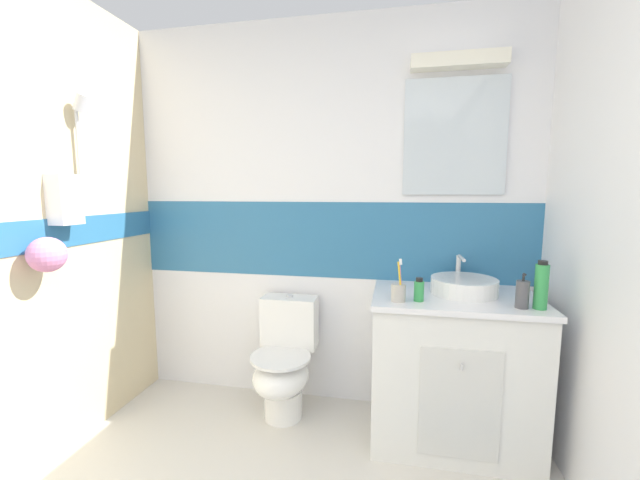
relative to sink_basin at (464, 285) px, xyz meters
name	(u,v)px	position (x,y,z in m)	size (l,w,h in m)	color
wall_back_tiled	(330,215)	(-0.81, 0.30, 0.36)	(3.20, 0.20, 2.50)	white
vanity_cabinet	(451,367)	(-0.05, -0.04, -0.47)	(0.89, 0.60, 0.85)	silver
sink_basin	(464,285)	(0.00, 0.00, 0.00)	(0.36, 0.40, 0.19)	white
toilet	(284,362)	(-1.05, 0.00, -0.55)	(0.37, 0.50, 0.75)	white
toothbrush_cup	(398,291)	(-0.36, -0.23, 0.01)	(0.08, 0.08, 0.23)	#B2ADA3
soap_dispenser	(522,294)	(0.23, -0.23, 0.02)	(0.06, 0.06, 0.18)	#4C4C51
lotion_bottle_short	(419,290)	(-0.26, -0.20, 0.01)	(0.05, 0.05, 0.12)	green
shampoo_bottle_tall	(541,286)	(0.32, -0.22, 0.07)	(0.06, 0.06, 0.24)	green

